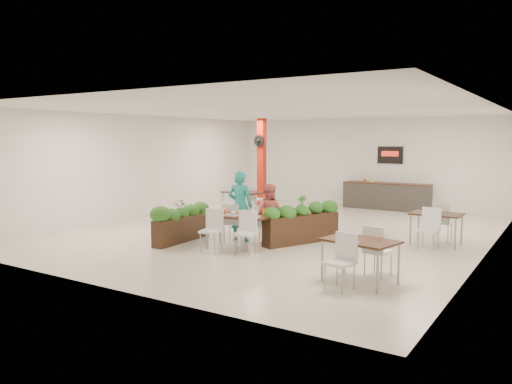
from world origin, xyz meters
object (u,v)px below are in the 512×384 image
Objects in this scene: planter_right at (302,221)px; side_table_a at (243,195)px; main_table at (238,220)px; red_column at (262,162)px; service_counter at (386,196)px; side_table_c at (360,247)px; side_table_b at (436,219)px; diner_woman at (269,214)px; planter_left at (182,220)px; diner_man at (240,206)px.

planter_right is 4.80m from side_table_a.
side_table_a is at bearing 122.71° from main_table.
planter_right is (4.13, -4.85, -1.13)m from red_column.
side_table_c is at bearing -74.74° from service_counter.
main_table is 1.09× the size of side_table_c.
service_counter is 1.65× the size of main_table.
side_table_b is at bearing 96.10° from side_table_c.
side_table_a is (0.42, -1.81, -1.01)m from red_column.
diner_woman is 2.12m from planter_left.
service_counter is at bearing 25.00° from red_column.
diner_woman is (-0.44, -7.27, 0.22)m from service_counter.
red_column is 1.59× the size of planter_right.
red_column is 1.76× the size of main_table.
diner_woman reaches higher than side_table_a.
planter_left is at bearing 179.88° from side_table_c.
diner_woman is at bearing 169.01° from diner_man.
side_table_b is (5.25, 2.86, 0.11)m from planter_left.
side_table_a is at bearing 105.17° from planter_left.
main_table and side_table_a have the same top height.
side_table_a is (-3.71, 3.04, 0.12)m from planter_right.
red_column is 2.12m from side_table_a.
service_counter is 5.14m from side_table_a.
service_counter is 1.76× the size of diner_man.
diner_man reaches higher than planter_left.
main_table is 0.90× the size of planter_right.
main_table is (3.15, -6.06, -1.01)m from red_column.
diner_man is at bearing -46.21° from side_table_a.
main_table is 0.79m from diner_man.
diner_man is at bearing -151.67° from side_table_b.
planter_left is at bearing -151.20° from planter_right.
side_table_a is 8.15m from side_table_c.
diner_man is (-1.24, -7.27, 0.36)m from service_counter.
diner_man reaches higher than planter_right.
red_column is 1.88× the size of diner_man.
main_table and side_table_b have the same top height.
planter_right reaches higher than planter_left.
service_counter is 5.97m from side_table_b.
red_column is 6.47m from planter_right.
red_column reaches higher than side_table_c.
side_table_a is at bearing -77.10° from red_column.
diner_woman reaches higher than side_table_b.
diner_woman is 3.89m from side_table_b.
main_table is 0.78m from diner_woman.
planter_right is 1.21× the size of side_table_a.
red_column is at bearing 130.39° from planter_right.
diner_woman is 3.47m from side_table_c.
diner_woman is at bearing 159.50° from side_table_c.
red_column reaches higher than diner_woman.
diner_woman is at bearing -135.95° from planter_right.
planter_right is (1.37, 0.56, -0.33)m from diner_man.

